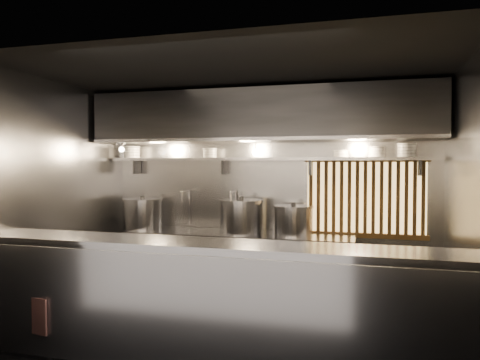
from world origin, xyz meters
The scene contains 23 objects.
floor centered at (0.00, 0.00, 0.00)m, with size 4.50×4.50×0.00m, color black.
ceiling centered at (0.00, 0.00, 2.80)m, with size 4.50×4.50×0.00m, color black.
wall_back centered at (0.00, 1.50, 1.40)m, with size 4.50×4.50×0.00m, color gray.
wall_left centered at (-2.25, 0.00, 1.40)m, with size 3.00×3.00×0.00m, color gray.
wall_right centered at (2.25, 0.00, 1.40)m, with size 3.00×3.00×0.00m, color gray.
serving_counter centered at (0.00, -0.96, 0.57)m, with size 4.50×0.56×1.13m.
cooking_bench centered at (-0.30, 1.13, 0.45)m, with size 3.00×0.70×0.90m, color #97979C.
bowl_shelf centered at (0.00, 1.32, 1.88)m, with size 4.40×0.34×0.04m, color #97979C.
exhaust_hood centered at (0.00, 1.10, 2.42)m, with size 4.40×0.81×0.65m.
wood_screen centered at (1.30, 1.45, 1.38)m, with size 1.56×0.09×1.04m.
faucet_left centered at (-1.15, 1.37, 1.31)m, with size 0.04×0.30×0.50m.
faucet_right centered at (-0.45, 1.37, 1.31)m, with size 0.04×0.30×0.50m.
heat_lamp centered at (-1.90, 0.85, 2.07)m, with size 0.25×0.35×0.20m.
pendant_bulb centered at (-0.10, 1.20, 1.96)m, with size 0.09×0.09×0.19m.
stock_pot_left centered at (-1.75, 1.17, 1.11)m, with size 0.71×0.71×0.46m.
stock_pot_mid centered at (-0.28, 1.14, 1.12)m, with size 0.64×0.64×0.48m.
stock_pot_right centered at (0.41, 1.15, 1.09)m, with size 0.64×0.64×0.42m.
red_placard centered at (-1.57, -1.22, 0.41)m, with size 0.24×0.02×0.34m, color #B41C13.
bowl_stack_0 centered at (-1.99, 1.32, 1.98)m, with size 0.25×0.25×0.17m.
bowl_stack_1 centered at (-0.78, 1.32, 1.97)m, with size 0.20×0.20×0.13m.
bowl_stack_2 centered at (1.00, 1.32, 1.95)m, with size 0.20×0.20×0.09m.
bowl_stack_3 centered at (1.43, 1.32, 1.97)m, with size 0.22×0.22×0.13m.
bowl_stack_4 centered at (1.79, 1.32, 1.98)m, with size 0.24×0.24×0.17m.
Camera 1 is at (1.40, -4.79, 1.82)m, focal length 35.00 mm.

